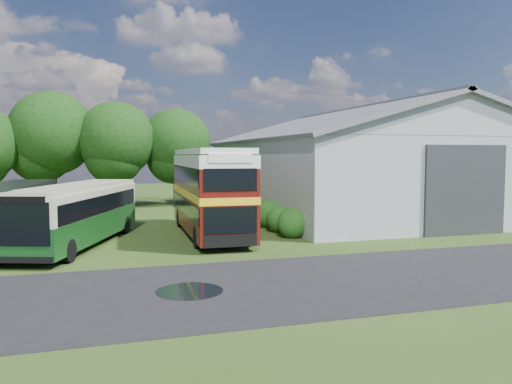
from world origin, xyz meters
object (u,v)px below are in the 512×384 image
object	(u,v)px
bus_maroon_double	(210,193)
bus_dark_single	(11,213)
storage_shed	(359,159)
bus_green_single	(79,213)

from	to	relation	value
bus_maroon_double	bus_dark_single	size ratio (longest dim) A/B	1.00
storage_shed	bus_maroon_double	size ratio (longest dim) A/B	2.22
bus_maroon_double	storage_shed	bearing A→B (deg)	32.42
storage_shed	bus_dark_single	xyz separation A→B (m)	(-23.46, -8.28, -2.56)
storage_shed	bus_green_single	distance (m)	22.42
bus_green_single	bus_maroon_double	bearing A→B (deg)	30.04
bus_green_single	bus_dark_single	distance (m)	3.30
bus_maroon_double	bus_dark_single	bearing A→B (deg)	-175.88
bus_green_single	bus_dark_single	xyz separation A→B (m)	(-3.17, 0.90, 0.01)
storage_shed	bus_maroon_double	distance (m)	15.75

